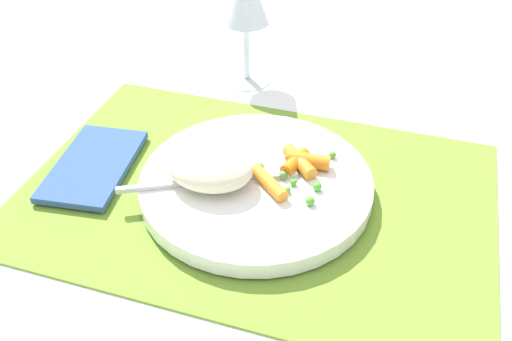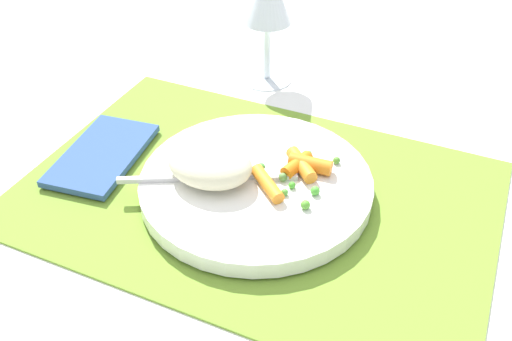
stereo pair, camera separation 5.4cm
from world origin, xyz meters
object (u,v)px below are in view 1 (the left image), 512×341
rice_mound (210,167)px  wine_glass (246,0)px  plate (256,184)px  fork (227,179)px  carrot_portion (294,166)px  napkin (94,165)px

rice_mound → wine_glass: 0.28m
plate → fork: (-0.03, -0.01, 0.01)m
carrot_portion → fork: bearing=-150.2°
plate → wine_glass: size_ratio=1.50×
carrot_portion → fork: carrot_portion is taller
napkin → wine_glass: bearing=69.1°
fork → wine_glass: (-0.06, 0.26, 0.09)m
rice_mound → plate: bearing=24.7°
rice_mound → napkin: (-0.15, 0.00, -0.03)m
wine_glass → napkin: (-0.10, -0.26, -0.11)m
plate → carrot_portion: 0.05m
rice_mound → wine_glass: bearing=100.1°
wine_glass → napkin: size_ratio=1.19×
fork → napkin: size_ratio=1.24×
carrot_portion → fork: 0.07m
plate → napkin: size_ratio=1.78×
plate → fork: size_ratio=1.43×
fork → wine_glass: wine_glass is taller
plate → napkin: bearing=-174.7°
plate → carrot_portion: (0.04, 0.02, 0.02)m
carrot_portion → plate: bearing=-148.5°
plate → napkin: plate is taller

